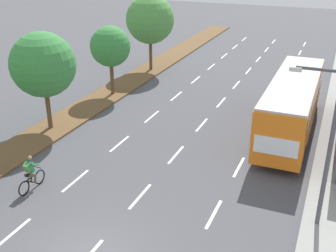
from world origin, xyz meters
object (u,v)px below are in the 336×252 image
(median_tree_second, at_px, (43,65))
(median_tree_fourth, at_px, (150,20))
(streetlight, at_px, (326,139))
(bus, at_px, (293,101))
(median_tree_third, at_px, (110,47))
(cyclist, at_px, (31,175))

(median_tree_second, bearing_deg, median_tree_fourth, 88.88)
(median_tree_second, relative_size, streetlight, 0.91)
(bus, xyz_separation_m, median_tree_second, (-13.69, -5.19, 2.02))
(bus, bearing_deg, median_tree_third, 172.03)
(bus, distance_m, streetlight, 9.32)
(bus, relative_size, streetlight, 1.74)
(median_tree_fourth, bearing_deg, median_tree_second, -91.12)
(cyclist, distance_m, median_tree_fourth, 20.68)
(bus, bearing_deg, median_tree_second, -159.25)
(bus, distance_m, cyclist, 15.15)
(bus, distance_m, median_tree_fourth, 16.29)
(median_tree_third, height_order, median_tree_fourth, median_tree_fourth)
(cyclist, height_order, streetlight, streetlight)
(median_tree_fourth, distance_m, streetlight, 23.65)
(bus, bearing_deg, streetlight, -76.27)
(median_tree_third, xyz_separation_m, median_tree_fourth, (-0.10, 7.05, 0.84))
(bus, relative_size, cyclist, 6.20)
(median_tree_second, xyz_separation_m, streetlight, (15.85, -3.69, -0.20))
(median_tree_fourth, relative_size, streetlight, 1.00)
(median_tree_third, height_order, streetlight, streetlight)
(median_tree_second, distance_m, streetlight, 16.28)
(median_tree_fourth, xyz_separation_m, streetlight, (15.58, -17.79, -0.65))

